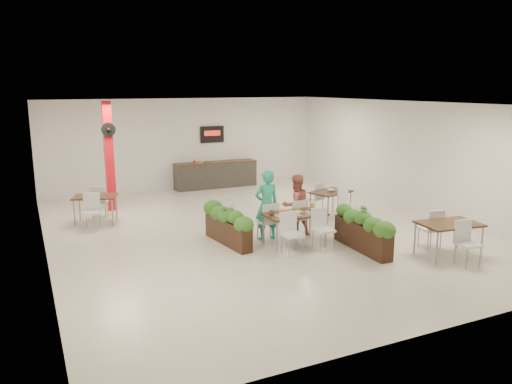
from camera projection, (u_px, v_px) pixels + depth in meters
ground at (257, 230)px, 12.77m from camera, size 12.00×12.00×0.00m
room_shell at (257, 153)px, 12.35m from camera, size 10.10×12.10×3.22m
red_column at (109, 155)px, 14.53m from camera, size 0.40×0.41×3.20m
service_counter at (216, 174)px, 18.09m from camera, size 3.00×0.64×2.20m
main_table at (294, 218)px, 11.50m from camera, size 1.41×1.63×0.92m
diner_man at (267, 205)px, 11.87m from camera, size 0.62×0.41×1.69m
diner_woman at (296, 205)px, 12.22m from camera, size 0.75×0.59×1.53m
planter_left at (228, 223)px, 11.59m from camera, size 0.58×1.84×0.96m
planter_right at (363, 229)px, 11.14m from camera, size 0.47×1.96×1.02m
side_table_a at (95, 200)px, 13.33m from camera, size 1.28×1.67×0.92m
side_table_b at (331, 196)px, 13.92m from camera, size 1.29×1.67×0.92m
side_table_c at (449, 228)px, 10.71m from camera, size 1.36×1.66×0.92m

